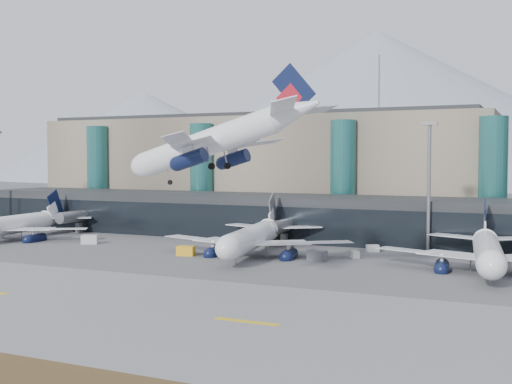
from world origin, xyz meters
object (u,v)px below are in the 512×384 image
veh_c (317,256)px  veh_a (90,240)px  veh_b (266,242)px  veh_d (373,248)px  lightmast_mid (429,179)px  jet_parked_mid (256,229)px  hero_jet (226,132)px  jet_parked_right (487,242)px  veh_g (354,254)px  veh_h (186,251)px  jet_parked_left (20,219)px

veh_c → veh_a: bearing=-160.6°
veh_b → veh_d: veh_d is taller
lightmast_mid → jet_parked_mid: size_ratio=0.65×
hero_jet → jet_parked_right: 49.90m
veh_a → veh_c: bearing=-27.1°
veh_c → veh_g: size_ratio=1.52×
lightmast_mid → veh_d: 17.43m
lightmast_mid → veh_d: bearing=-162.0°
veh_b → lightmast_mid: bearing=-87.2°
veh_b → veh_c: size_ratio=0.68×
veh_b → veh_d: size_ratio=0.97×
hero_jet → jet_parked_right: hero_jet is taller
veh_d → veh_h: bearing=-175.2°
veh_g → veh_h: veh_h is taller
veh_b → jet_parked_right: bearing=-107.4°
veh_g → jet_parked_left: bearing=-125.5°
jet_parked_left → veh_a: 21.42m
jet_parked_left → veh_h: (48.65, -7.44, -3.67)m
veh_d → jet_parked_mid: bearing=-176.0°
hero_jet → veh_h: hero_jet is taller
hero_jet → veh_c: bearing=88.7°
lightmast_mid → veh_d: size_ratio=10.46×
hero_jet → veh_c: 38.39m
jet_parked_right → veh_b: size_ratio=16.03×
lightmast_mid → veh_h: lightmast_mid is taller
veh_a → veh_d: (58.78, 13.48, -0.26)m
lightmast_mid → jet_parked_left: (-90.08, -15.48, -9.83)m
jet_parked_mid → hero_jet: bearing=-171.3°
hero_jet → veh_h: bearing=132.1°
veh_h → lightmast_mid: bearing=18.9°
veh_a → veh_b: size_ratio=1.44×
veh_a → lightmast_mid: bearing=-11.6°
veh_a → veh_b: veh_a is taller
veh_h → veh_a: bearing=157.5°
jet_parked_left → veh_g: size_ratio=16.38×
veh_b → veh_d: (23.24, -0.68, 0.01)m
jet_parked_right → veh_a: bearing=84.7°
veh_g → veh_h: 31.76m
veh_c → veh_d: veh_c is taller
hero_jet → jet_parked_right: (31.04, 34.97, -17.43)m
jet_parked_right → veh_a: 81.18m
hero_jet → jet_parked_right: size_ratio=0.83×
veh_a → veh_h: (27.58, -6.13, -0.04)m
jet_parked_left → veh_d: jet_parked_left is taller
veh_g → veh_c: bearing=-78.9°
veh_a → veh_g: (57.57, 4.31, -0.29)m
veh_b → veh_h: veh_h is taller
veh_a → veh_h: size_ratio=1.03×
jet_parked_mid → veh_h: bearing=114.6°
jet_parked_left → jet_parked_right: (102.16, 0.02, 0.08)m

